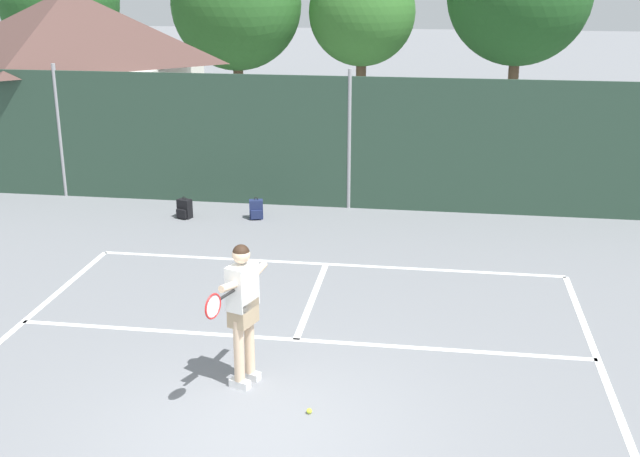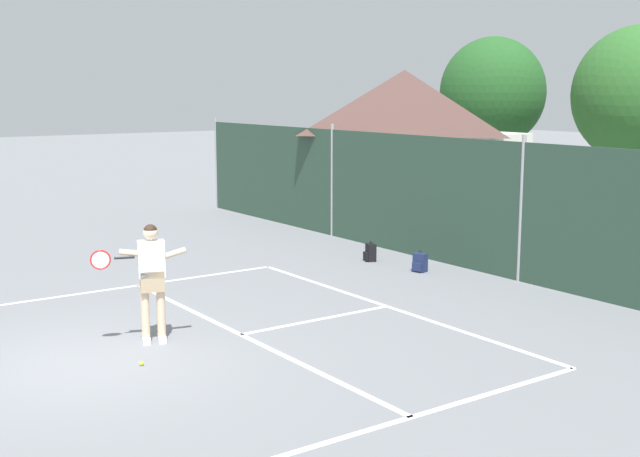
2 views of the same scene
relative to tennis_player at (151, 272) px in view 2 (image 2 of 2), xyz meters
The scene contains 8 objects.
ground_plane 1.67m from the tennis_player, 70.09° to the right, with size 120.00×120.00×0.00m, color slate.
court_markings 1.29m from the tennis_player, 50.91° to the right, with size 8.30×11.10×0.01m.
chainlink_fence 7.85m from the tennis_player, 86.91° to the left, with size 26.09×0.09×2.98m.
clubhouse_building 13.48m from the tennis_player, 122.62° to the left, with size 5.95×5.51×4.45m.
tennis_player is the anchor object (origin of this frame).
tennis_ball 1.53m from the tennis_player, 32.43° to the right, with size 0.07×0.07×0.07m, color #CCE033.
backpack_black 7.24m from the tennis_player, 113.58° to the left, with size 0.32×0.31×0.46m.
backpack_navy 6.96m from the tennis_player, 101.58° to the left, with size 0.31×0.29×0.46m.
Camera 2 is at (11.06, -3.75, 3.86)m, focal length 46.06 mm.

